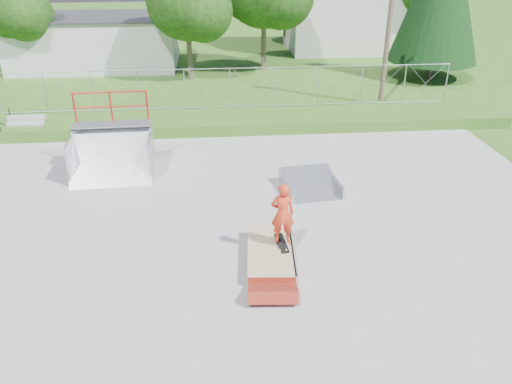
# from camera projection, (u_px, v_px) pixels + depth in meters

# --- Properties ---
(ground) EXTENTS (120.00, 120.00, 0.00)m
(ground) POSITION_uv_depth(u_px,v_px,m) (248.00, 241.00, 13.51)
(ground) COLOR #325919
(ground) RESTS_ON ground
(concrete_pad) EXTENTS (20.00, 16.00, 0.04)m
(concrete_pad) POSITION_uv_depth(u_px,v_px,m) (248.00, 241.00, 13.50)
(concrete_pad) COLOR #969693
(concrete_pad) RESTS_ON ground
(grass_berm) EXTENTS (24.00, 3.00, 0.50)m
(grass_berm) POSITION_uv_depth(u_px,v_px,m) (232.00, 120.00, 21.84)
(grass_berm) COLOR #325919
(grass_berm) RESTS_ON ground
(grind_box) EXTENTS (1.31, 2.43, 0.35)m
(grind_box) POSITION_uv_depth(u_px,v_px,m) (270.00, 255.00, 12.62)
(grind_box) COLOR maroon
(grind_box) RESTS_ON concrete_pad
(quarter_pipe) EXTENTS (2.74, 2.34, 2.67)m
(quarter_pipe) POSITION_uv_depth(u_px,v_px,m) (110.00, 139.00, 16.69)
(quarter_pipe) COLOR #9B9DA2
(quarter_pipe) RESTS_ON concrete_pad
(flat_bank_ramp) EXTENTS (1.88, 1.98, 0.52)m
(flat_bank_ramp) POSITION_uv_depth(u_px,v_px,m) (311.00, 184.00, 16.08)
(flat_bank_ramp) COLOR #9B9DA2
(flat_bank_ramp) RESTS_ON concrete_pad
(skateboard) EXTENTS (0.32, 0.82, 0.13)m
(skateboard) POSITION_uv_depth(u_px,v_px,m) (282.00, 244.00, 12.68)
(skateboard) COLOR black
(skateboard) RESTS_ON grind_box
(skater) EXTENTS (0.59, 0.39, 1.61)m
(skater) POSITION_uv_depth(u_px,v_px,m) (282.00, 216.00, 12.32)
(skater) COLOR red
(skater) RESTS_ON grind_box
(concrete_stairs) EXTENTS (1.50, 1.60, 0.80)m
(concrete_stairs) POSITION_uv_depth(u_px,v_px,m) (25.00, 129.00, 20.38)
(concrete_stairs) COLOR #969693
(concrete_stairs) RESTS_ON ground
(chain_link_fence) EXTENTS (20.00, 0.06, 1.80)m
(chain_link_fence) POSITION_uv_depth(u_px,v_px,m) (230.00, 88.00, 22.21)
(chain_link_fence) COLOR #9B9DA2
(chain_link_fence) RESTS_ON grass_berm
(utility_building_flat) EXTENTS (10.00, 6.00, 3.00)m
(utility_building_flat) POSITION_uv_depth(u_px,v_px,m) (97.00, 42.00, 31.74)
(utility_building_flat) COLOR beige
(utility_building_flat) RESTS_ON ground
(utility_pole) EXTENTS (0.24, 0.24, 8.00)m
(utility_pole) POSITION_uv_depth(u_px,v_px,m) (390.00, 20.00, 22.97)
(utility_pole) COLOR brown
(utility_pole) RESTS_ON ground
(tree_left_near) EXTENTS (4.76, 4.48, 6.65)m
(tree_left_near) POSITION_uv_depth(u_px,v_px,m) (191.00, 3.00, 27.31)
(tree_left_near) COLOR brown
(tree_left_near) RESTS_ON ground
(tree_left_far) EXTENTS (4.42, 4.16, 6.18)m
(tree_left_far) POSITION_uv_depth(u_px,v_px,m) (16.00, 6.00, 28.43)
(tree_left_far) COLOR brown
(tree_left_far) RESTS_ON ground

